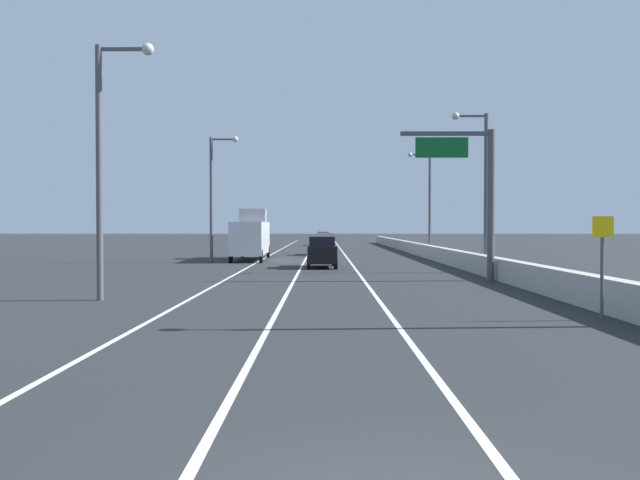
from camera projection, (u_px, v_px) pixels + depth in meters
name	position (u px, v px, depth m)	size (l,w,h in m)	color
ground_plane	(328.00, 251.00, 70.09)	(320.00, 320.00, 0.00)	#26282B
lane_stripe_left	(271.00, 255.00, 61.12)	(0.16, 130.00, 0.00)	silver
lane_stripe_center	(308.00, 255.00, 61.10)	(0.16, 130.00, 0.00)	silver
lane_stripe_right	(345.00, 255.00, 61.09)	(0.16, 130.00, 0.00)	silver
jersey_barrier_right	(449.00, 257.00, 46.04)	(0.60, 120.00, 1.10)	#B2ADA3
overhead_sign_gantry	(476.00, 186.00, 32.16)	(4.68, 0.36, 7.50)	#47474C
speed_advisory_sign	(602.00, 259.00, 18.64)	(0.60, 0.11, 3.00)	#4C4C51
lamp_post_right_second	(481.00, 180.00, 37.95)	(2.14, 0.44, 9.36)	#4C4C51
lamp_post_right_third	(427.00, 196.00, 58.35)	(2.14, 0.44, 9.36)	#4C4C51
lamp_post_left_near	(107.00, 152.00, 23.64)	(2.14, 0.44, 9.36)	#4C4C51
lamp_post_left_mid	(215.00, 190.00, 48.12)	(2.14, 0.44, 9.36)	#4C4C51
car_silver_0	(325.00, 244.00, 61.19)	(1.87, 4.53, 2.08)	#B7B7BC
car_gray_1	(323.00, 239.00, 91.13)	(1.83, 4.23, 1.94)	slate
car_black_2	(322.00, 252.00, 42.54)	(2.03, 4.76, 2.05)	black
box_truck	(251.00, 236.00, 52.14)	(2.63, 9.43, 4.14)	silver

